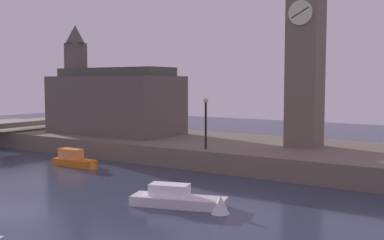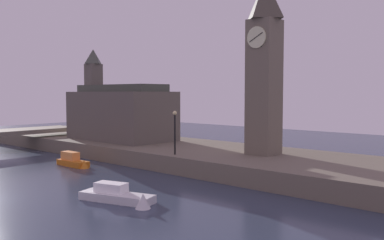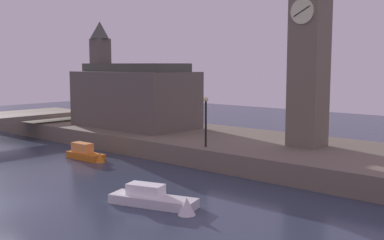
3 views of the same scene
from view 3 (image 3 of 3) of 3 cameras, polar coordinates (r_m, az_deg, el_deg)
far_embankment at (r=40.87m, az=3.62°, el=-3.03°), size 70.00×12.00×1.50m
clock_tower at (r=36.52m, az=13.97°, el=9.13°), size 2.61×2.64×15.09m
parliament_hall at (r=47.56m, az=-7.16°, el=2.98°), size 12.35×6.68×10.63m
streetlamp at (r=35.30m, az=1.67°, el=0.53°), size 0.36×0.36×3.77m
boat_ferry_white at (r=25.83m, az=-3.72°, el=-9.72°), size 5.82×2.80×1.43m
boat_patrol_orange at (r=39.22m, az=-12.41°, el=-4.05°), size 4.21×1.27×1.46m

